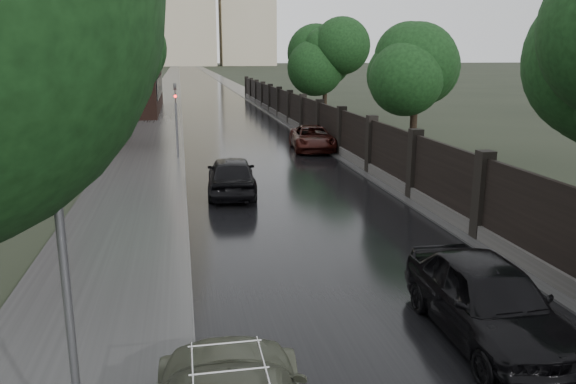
{
  "coord_description": "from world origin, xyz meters",
  "views": [
    {
      "loc": [
        -4.05,
        -4.71,
        5.39
      ],
      "look_at": [
        -1.07,
        10.94,
        1.5
      ],
      "focal_mm": 35.0,
      "sensor_mm": 36.0,
      "label": 1
    }
  ],
  "objects_px": {
    "tree_left_far": "(109,58)",
    "lamp_post": "(68,303)",
    "car_right_far": "(312,138)",
    "tree_right_b": "(417,64)",
    "car_right_near": "(488,300)",
    "tree_right_c": "(325,61)",
    "hatchback_left": "(232,175)",
    "traffic_light": "(176,115)"
  },
  "relations": [
    {
      "from": "tree_left_far",
      "to": "lamp_post",
      "type": "height_order",
      "value": "tree_left_far"
    },
    {
      "from": "tree_left_far",
      "to": "car_right_far",
      "type": "bearing_deg",
      "value": -15.37
    },
    {
      "from": "tree_left_far",
      "to": "lamp_post",
      "type": "distance_m",
      "value": 28.73
    },
    {
      "from": "tree_right_b",
      "to": "lamp_post",
      "type": "height_order",
      "value": "tree_right_b"
    },
    {
      "from": "tree_left_far",
      "to": "car_right_near",
      "type": "xyz_separation_m",
      "value": [
        9.6,
        -25.63,
        -4.43
      ]
    },
    {
      "from": "tree_right_b",
      "to": "car_right_near",
      "type": "height_order",
      "value": "tree_right_b"
    },
    {
      "from": "tree_left_far",
      "to": "car_right_near",
      "type": "height_order",
      "value": "tree_left_far"
    },
    {
      "from": "tree_right_b",
      "to": "tree_right_c",
      "type": "relative_size",
      "value": 1.0
    },
    {
      "from": "hatchback_left",
      "to": "car_right_far",
      "type": "distance_m",
      "value": 11.38
    },
    {
      "from": "car_right_near",
      "to": "traffic_light",
      "type": "bearing_deg",
      "value": 107.64
    },
    {
      "from": "tree_right_c",
      "to": "lamp_post",
      "type": "bearing_deg",
      "value": -108.52
    },
    {
      "from": "tree_left_far",
      "to": "car_right_near",
      "type": "distance_m",
      "value": 27.73
    },
    {
      "from": "tree_left_far",
      "to": "car_right_far",
      "type": "height_order",
      "value": "tree_left_far"
    },
    {
      "from": "traffic_light",
      "to": "car_right_far",
      "type": "relative_size",
      "value": 0.79
    },
    {
      "from": "lamp_post",
      "to": "traffic_light",
      "type": "distance_m",
      "value": 23.52
    },
    {
      "from": "lamp_post",
      "to": "car_right_far",
      "type": "distance_m",
      "value": 26.92
    },
    {
      "from": "car_right_far",
      "to": "lamp_post",
      "type": "bearing_deg",
      "value": -103.95
    },
    {
      "from": "tree_right_b",
      "to": "car_right_far",
      "type": "bearing_deg",
      "value": 130.12
    },
    {
      "from": "tree_right_b",
      "to": "tree_right_c",
      "type": "distance_m",
      "value": 18.0
    },
    {
      "from": "tree_right_b",
      "to": "traffic_light",
      "type": "bearing_deg",
      "value": 165.76
    },
    {
      "from": "car_right_near",
      "to": "car_right_far",
      "type": "bearing_deg",
      "value": 87.1
    },
    {
      "from": "lamp_post",
      "to": "traffic_light",
      "type": "xyz_separation_m",
      "value": [
        1.1,
        23.49,
        -0.27
      ]
    },
    {
      "from": "tree_right_c",
      "to": "lamp_post",
      "type": "relative_size",
      "value": 1.37
    },
    {
      "from": "car_right_near",
      "to": "car_right_far",
      "type": "relative_size",
      "value": 0.94
    },
    {
      "from": "tree_left_far",
      "to": "hatchback_left",
      "type": "bearing_deg",
      "value": -66.02
    },
    {
      "from": "tree_right_b",
      "to": "traffic_light",
      "type": "distance_m",
      "value": 12.44
    },
    {
      "from": "lamp_post",
      "to": "hatchback_left",
      "type": "bearing_deg",
      "value": 78.3
    },
    {
      "from": "tree_left_far",
      "to": "tree_right_b",
      "type": "xyz_separation_m",
      "value": [
        15.5,
        -8.0,
        -0.29
      ]
    },
    {
      "from": "lamp_post",
      "to": "car_right_near",
      "type": "xyz_separation_m",
      "value": [
        7.0,
        2.87,
        -1.86
      ]
    },
    {
      "from": "traffic_light",
      "to": "lamp_post",
      "type": "bearing_deg",
      "value": -92.68
    },
    {
      "from": "hatchback_left",
      "to": "car_right_near",
      "type": "xyz_separation_m",
      "value": [
        3.8,
        -12.59,
        0.02
      ]
    },
    {
      "from": "tree_right_c",
      "to": "traffic_light",
      "type": "bearing_deg",
      "value": -128.18
    },
    {
      "from": "hatchback_left",
      "to": "car_right_far",
      "type": "relative_size",
      "value": 0.92
    },
    {
      "from": "tree_right_c",
      "to": "car_right_near",
      "type": "height_order",
      "value": "tree_right_c"
    },
    {
      "from": "tree_right_c",
      "to": "lamp_post",
      "type": "distance_m",
      "value": 40.67
    },
    {
      "from": "tree_right_c",
      "to": "car_right_far",
      "type": "relative_size",
      "value": 1.39
    },
    {
      "from": "hatchback_left",
      "to": "car_right_near",
      "type": "bearing_deg",
      "value": 110.43
    },
    {
      "from": "hatchback_left",
      "to": "car_right_near",
      "type": "relative_size",
      "value": 0.97
    },
    {
      "from": "tree_right_c",
      "to": "car_right_far",
      "type": "height_order",
      "value": "tree_right_c"
    },
    {
      "from": "tree_left_far",
      "to": "traffic_light",
      "type": "distance_m",
      "value": 6.84
    },
    {
      "from": "hatchback_left",
      "to": "tree_left_far",
      "type": "bearing_deg",
      "value": -62.38
    },
    {
      "from": "tree_left_far",
      "to": "car_right_near",
      "type": "relative_size",
      "value": 1.55
    }
  ]
}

